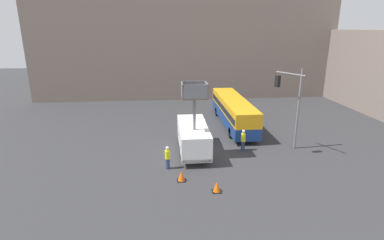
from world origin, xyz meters
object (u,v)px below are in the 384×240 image
(road_worker_directing, at_px, (243,140))
(road_worker_near_truck, at_px, (168,158))
(utility_truck, at_px, (193,135))
(traffic_cone_mid_road, at_px, (181,176))
(traffic_light_pole, at_px, (292,98))
(city_bus, at_px, (233,110))
(traffic_cone_near_truck, at_px, (217,187))

(road_worker_directing, bearing_deg, road_worker_near_truck, 80.53)
(utility_truck, distance_m, traffic_cone_mid_road, 5.14)
(traffic_light_pole, bearing_deg, road_worker_directing, 174.24)
(road_worker_directing, bearing_deg, traffic_cone_mid_road, 97.51)
(city_bus, distance_m, road_worker_directing, 7.12)
(city_bus, distance_m, traffic_cone_mid_road, 13.54)
(traffic_light_pole, distance_m, road_worker_directing, 5.28)
(traffic_cone_near_truck, bearing_deg, utility_truck, 97.85)
(city_bus, relative_size, road_worker_directing, 6.54)
(utility_truck, distance_m, traffic_light_pole, 8.66)
(road_worker_near_truck, distance_m, traffic_cone_mid_road, 2.23)
(utility_truck, height_order, traffic_cone_mid_road, utility_truck)
(traffic_light_pole, height_order, road_worker_directing, traffic_light_pole)
(road_worker_directing, xyz_separation_m, traffic_cone_mid_road, (-5.59, -4.85, -0.61))
(utility_truck, distance_m, road_worker_directing, 4.34)
(city_bus, xyz_separation_m, traffic_light_pole, (3.06, -7.42, 2.87))
(utility_truck, distance_m, road_worker_near_truck, 3.67)
(road_worker_directing, distance_m, traffic_cone_near_truck, 7.37)
(utility_truck, height_order, traffic_light_pole, traffic_light_pole)
(road_worker_near_truck, height_order, traffic_cone_mid_road, road_worker_near_truck)
(city_bus, height_order, road_worker_near_truck, city_bus)
(road_worker_near_truck, bearing_deg, utility_truck, 49.64)
(traffic_light_pole, xyz_separation_m, traffic_cone_mid_road, (-9.38, -4.47, -4.27))
(traffic_light_pole, bearing_deg, city_bus, 112.41)
(city_bus, relative_size, road_worker_near_truck, 6.88)
(city_bus, bearing_deg, road_worker_directing, 159.26)
(road_worker_near_truck, xyz_separation_m, traffic_cone_near_truck, (3.09, -3.62, -0.56))
(traffic_light_pole, relative_size, traffic_cone_near_truck, 9.84)
(traffic_cone_near_truck, relative_size, traffic_cone_mid_road, 0.99)
(city_bus, distance_m, road_worker_near_truck, 12.31)
(road_worker_directing, relative_size, traffic_cone_mid_road, 2.64)
(traffic_cone_near_truck, bearing_deg, traffic_cone_mid_road, 142.86)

